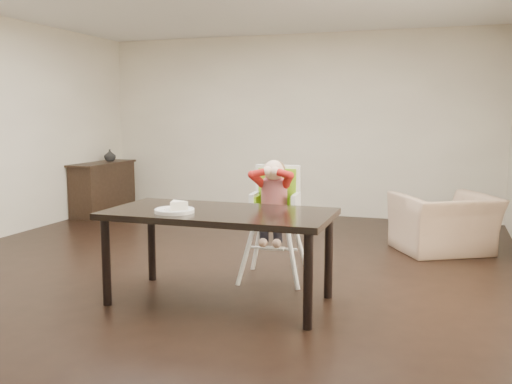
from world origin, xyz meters
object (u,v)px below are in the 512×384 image
(armchair, at_px, (445,214))
(sideboard, at_px, (103,188))
(high_chair, at_px, (275,195))
(dining_table, at_px, (219,220))

(armchair, bearing_deg, sideboard, -40.64)
(high_chair, bearing_deg, sideboard, 139.72)
(dining_table, height_order, sideboard, sideboard)
(high_chair, distance_m, sideboard, 4.33)
(dining_table, xyz_separation_m, high_chair, (0.23, 0.78, 0.11))
(high_chair, relative_size, sideboard, 0.88)
(high_chair, bearing_deg, armchair, 41.96)
(sideboard, bearing_deg, dining_table, -45.38)
(dining_table, xyz_separation_m, armchair, (1.72, 2.34, -0.24))
(dining_table, distance_m, high_chair, 0.82)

